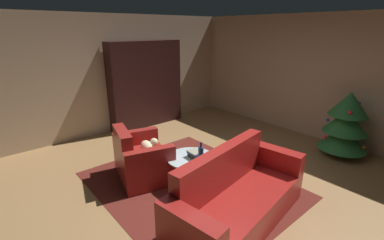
{
  "coord_description": "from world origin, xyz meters",
  "views": [
    {
      "loc": [
        2.66,
        -2.53,
        2.29
      ],
      "look_at": [
        -0.41,
        0.08,
        0.91
      ],
      "focal_mm": 25.25,
      "sensor_mm": 36.0,
      "label": 1
    }
  ],
  "objects_px": {
    "bottle_on_table": "(201,154)",
    "couch_red": "(237,200)",
    "coffee_table": "(191,160)",
    "book_stack_on_table": "(195,154)",
    "bookshelf_unit": "(150,84)",
    "armchair_red": "(141,160)",
    "decorated_tree": "(346,124)"
  },
  "relations": [
    {
      "from": "coffee_table",
      "to": "bottle_on_table",
      "type": "bearing_deg",
      "value": 2.86
    },
    {
      "from": "bookshelf_unit",
      "to": "couch_red",
      "type": "bearing_deg",
      "value": -17.15
    },
    {
      "from": "couch_red",
      "to": "bottle_on_table",
      "type": "height_order",
      "value": "couch_red"
    },
    {
      "from": "book_stack_on_table",
      "to": "bottle_on_table",
      "type": "bearing_deg",
      "value": -11.57
    },
    {
      "from": "couch_red",
      "to": "bookshelf_unit",
      "type": "bearing_deg",
      "value": 162.85
    },
    {
      "from": "armchair_red",
      "to": "couch_red",
      "type": "distance_m",
      "value": 1.72
    },
    {
      "from": "book_stack_on_table",
      "to": "bottle_on_table",
      "type": "distance_m",
      "value": 0.18
    },
    {
      "from": "armchair_red",
      "to": "coffee_table",
      "type": "bearing_deg",
      "value": 37.09
    },
    {
      "from": "armchair_red",
      "to": "couch_red",
      "type": "relative_size",
      "value": 0.53
    },
    {
      "from": "armchair_red",
      "to": "coffee_table",
      "type": "xyz_separation_m",
      "value": [
        0.65,
        0.49,
        0.09
      ]
    },
    {
      "from": "bottle_on_table",
      "to": "decorated_tree",
      "type": "xyz_separation_m",
      "value": [
        0.89,
        2.76,
        0.07
      ]
    },
    {
      "from": "coffee_table",
      "to": "book_stack_on_table",
      "type": "height_order",
      "value": "book_stack_on_table"
    },
    {
      "from": "couch_red",
      "to": "book_stack_on_table",
      "type": "height_order",
      "value": "couch_red"
    },
    {
      "from": "couch_red",
      "to": "bottle_on_table",
      "type": "bearing_deg",
      "value": 169.17
    },
    {
      "from": "armchair_red",
      "to": "bookshelf_unit",
      "type": "bearing_deg",
      "value": 144.16
    },
    {
      "from": "armchair_red",
      "to": "book_stack_on_table",
      "type": "xyz_separation_m",
      "value": [
        0.69,
        0.54,
        0.18
      ]
    },
    {
      "from": "book_stack_on_table",
      "to": "decorated_tree",
      "type": "xyz_separation_m",
      "value": [
        1.06,
        2.73,
        0.14
      ]
    },
    {
      "from": "coffee_table",
      "to": "book_stack_on_table",
      "type": "xyz_separation_m",
      "value": [
        0.04,
        0.04,
        0.09
      ]
    },
    {
      "from": "book_stack_on_table",
      "to": "coffee_table",
      "type": "bearing_deg",
      "value": -131.58
    },
    {
      "from": "bookshelf_unit",
      "to": "couch_red",
      "type": "height_order",
      "value": "bookshelf_unit"
    },
    {
      "from": "bottle_on_table",
      "to": "decorated_tree",
      "type": "bearing_deg",
      "value": 72.08
    },
    {
      "from": "bookshelf_unit",
      "to": "armchair_red",
      "type": "distance_m",
      "value": 2.67
    },
    {
      "from": "bottle_on_table",
      "to": "coffee_table",
      "type": "bearing_deg",
      "value": -177.14
    },
    {
      "from": "bottle_on_table",
      "to": "couch_red",
      "type": "bearing_deg",
      "value": -10.83
    },
    {
      "from": "coffee_table",
      "to": "book_stack_on_table",
      "type": "relative_size",
      "value": 3.27
    },
    {
      "from": "bottle_on_table",
      "to": "bookshelf_unit",
      "type": "bearing_deg",
      "value": 161.13
    },
    {
      "from": "bookshelf_unit",
      "to": "coffee_table",
      "type": "relative_size",
      "value": 2.72
    },
    {
      "from": "couch_red",
      "to": "armchair_red",
      "type": "bearing_deg",
      "value": -168.51
    },
    {
      "from": "bookshelf_unit",
      "to": "book_stack_on_table",
      "type": "relative_size",
      "value": 8.89
    },
    {
      "from": "armchair_red",
      "to": "book_stack_on_table",
      "type": "relative_size",
      "value": 4.97
    },
    {
      "from": "coffee_table",
      "to": "book_stack_on_table",
      "type": "distance_m",
      "value": 0.11
    },
    {
      "from": "bookshelf_unit",
      "to": "book_stack_on_table",
      "type": "distance_m",
      "value": 2.98
    }
  ]
}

